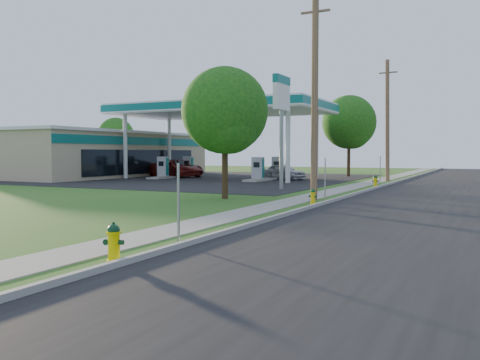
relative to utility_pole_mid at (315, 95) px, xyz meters
The scene contains 25 objects.
ground_plane 17.72m from the utility_pole_mid, 87.98° to the right, with size 140.00×140.00×0.00m, color #265819.
road 9.97m from the utility_pole_mid, 53.92° to the right, with size 8.00×120.00×0.02m, color black.
curb 8.60m from the utility_pole_mid, 81.07° to the right, with size 0.15×120.00×0.15m, color #9E9B91.
sidewalk 8.59m from the utility_pole_mid, 95.31° to the right, with size 1.50×120.00×0.03m, color gray.
forecourt 22.06m from the utility_pole_mid, 135.75° to the left, with size 26.00×28.00×0.02m, color black.
utility_pole_mid is the anchor object (origin of this frame).
utility_pole_far 18.00m from the utility_pole_mid, 90.00° to the left, with size 1.40×0.32×9.50m.
sign_post_near 13.42m from the utility_pole_mid, 86.20° to the right, with size 0.05×0.04×2.00m, color gray.
sign_post_mid 4.17m from the utility_pole_mid, 49.64° to the right, with size 0.05×0.04×2.00m, color gray.
sign_post_far 11.91m from the utility_pole_mid, 85.66° to the left, with size 0.05×0.04×2.00m, color gray.
gas_canopy 20.14m from the utility_pole_mid, 131.78° to the left, with size 18.18×9.18×6.40m.
fuel_pump_nw 22.52m from the utility_pole_mid, 144.01° to the left, with size 1.20×3.20×1.90m.
fuel_pump_ne 16.31m from the utility_pole_mid, 124.40° to the left, with size 1.20×3.20×1.90m.
fuel_pump_sw 25.05m from the utility_pole_mid, 136.48° to the left, with size 1.20×3.20×1.90m.
fuel_pump_se 19.65m from the utility_pole_mid, 117.63° to the left, with size 1.20×3.20×1.90m.
convenience_store 30.48m from the utility_pole_mid, 150.38° to the left, with size 10.40×22.40×4.25m.
price_pylon 6.76m from the utility_pole_mid, 125.34° to the left, with size 0.34×2.04×6.85m.
tree_verge 4.32m from the utility_pole_mid, 161.54° to the right, with size 4.22×4.22×6.40m.
tree_lot 24.41m from the utility_pole_mid, 100.69° to the left, with size 5.01×5.01×7.60m.
tree_back 38.25m from the utility_pole_mid, 144.15° to the left, with size 4.12×4.12×6.24m.
hydrant_near 15.68m from the utility_pole_mid, 87.24° to the right, with size 0.43×0.38×0.83m.
hydrant_mid 5.08m from the utility_pole_mid, 72.81° to the right, with size 0.36×0.32×0.70m.
hydrant_far 11.08m from the utility_pole_mid, 85.56° to the left, with size 0.42×0.37×0.81m.
car_red 24.70m from the utility_pole_mid, 139.26° to the left, with size 2.69×5.83×1.62m, color maroon.
car_silver 18.40m from the utility_pole_mid, 116.42° to the left, with size 1.59×3.94×1.34m, color silver.
Camera 1 is at (7.04, -6.00, 2.25)m, focal length 38.00 mm.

